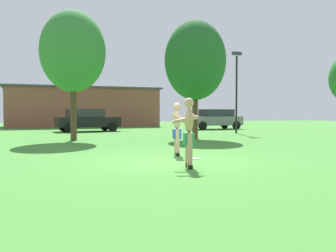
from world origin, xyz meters
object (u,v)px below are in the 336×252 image
(frisbee, at_px, (196,159))
(car_gray_mid_lot, at_px, (215,119))
(lamp_post, at_px, (237,83))
(player_near, at_px, (189,131))
(player_in_blue, at_px, (177,126))
(tree_behind_players, at_px, (73,52))
(car_black_near_post, at_px, (87,120))
(tree_right_field, at_px, (195,61))

(frisbee, xyz_separation_m, car_gray_mid_lot, (9.38, 16.50, 0.81))
(lamp_post, bearing_deg, player_near, -125.62)
(player_near, height_order, car_gray_mid_lot, player_near)
(frisbee, bearing_deg, player_near, -121.36)
(player_near, height_order, player_in_blue, player_near)
(player_near, bearing_deg, frisbee, 58.64)
(player_near, relative_size, player_in_blue, 1.02)
(player_near, xyz_separation_m, car_gray_mid_lot, (10.25, 17.93, -0.08))
(player_near, xyz_separation_m, tree_behind_players, (-1.63, 9.85, 3.33))
(car_black_near_post, relative_size, lamp_post, 0.86)
(player_in_blue, xyz_separation_m, frisbee, (0.16, -1.06, -0.90))
(tree_behind_players, bearing_deg, frisbee, -73.45)
(car_gray_mid_lot, bearing_deg, car_black_near_post, 179.91)
(car_black_near_post, xyz_separation_m, car_gray_mid_lot, (10.05, -0.02, 0.00))
(lamp_post, xyz_separation_m, tree_behind_players, (-10.41, -2.39, 1.01))
(player_in_blue, xyz_separation_m, car_black_near_post, (-0.52, 15.46, -0.08))
(player_in_blue, height_order, tree_behind_players, tree_behind_players)
(player_near, xyz_separation_m, lamp_post, (8.77, 12.24, 2.32))
(player_in_blue, height_order, car_gray_mid_lot, player_in_blue)
(car_black_near_post, bearing_deg, lamp_post, -33.63)
(car_gray_mid_lot, distance_m, tree_right_field, 11.15)
(tree_right_field, bearing_deg, car_gray_mid_lot, 56.62)
(player_in_blue, relative_size, lamp_post, 0.32)
(car_black_near_post, relative_size, tree_right_field, 0.74)
(frisbee, relative_size, car_black_near_post, 0.06)
(frisbee, relative_size, tree_right_field, 0.05)
(car_gray_mid_lot, distance_m, lamp_post, 6.35)
(player_in_blue, distance_m, lamp_post, 12.86)
(frisbee, relative_size, tree_behind_players, 0.05)
(player_in_blue, height_order, car_black_near_post, player_in_blue)
(player_near, relative_size, car_gray_mid_lot, 0.39)
(frisbee, distance_m, car_black_near_post, 16.55)
(car_black_near_post, height_order, tree_behind_players, tree_behind_players)
(frisbee, bearing_deg, tree_behind_players, 106.55)
(player_near, relative_size, car_black_near_post, 0.38)
(frisbee, bearing_deg, player_in_blue, 98.50)
(lamp_post, relative_size, tree_behind_players, 0.84)
(player_near, bearing_deg, lamp_post, 54.38)
(player_near, distance_m, car_black_near_post, 17.95)
(player_in_blue, height_order, frisbee, player_in_blue)
(tree_right_field, distance_m, tree_behind_players, 6.06)
(lamp_post, bearing_deg, frisbee, -126.15)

